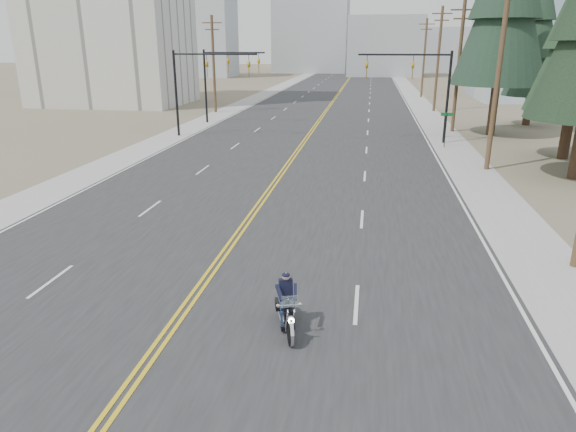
{
  "coord_description": "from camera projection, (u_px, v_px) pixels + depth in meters",
  "views": [
    {
      "loc": [
        5.12,
        -9.93,
        7.43
      ],
      "look_at": [
        2.4,
        7.26,
        1.6
      ],
      "focal_mm": 32.0,
      "sensor_mm": 36.0,
      "label": 1
    }
  ],
  "objects": [
    {
      "name": "conifer_far",
      "position": [
        538.0,
        37.0,
        47.3
      ],
      "size": [
        5.24,
        5.24,
        14.05
      ],
      "rotation": [
        0.0,
        0.0,
        -0.35
      ],
      "color": "#382619",
      "rests_on": "ground"
    },
    {
      "name": "utility_pole_left",
      "position": [
        214.0,
        63.0,
        57.49
      ],
      "size": [
        2.2,
        0.3,
        10.5
      ],
      "color": "brown",
      "rests_on": "ground"
    },
    {
      "name": "haze_bldg_f",
      "position": [
        168.0,
        42.0,
        139.05
      ],
      "size": [
        12.0,
        12.0,
        16.0
      ],
      "primitive_type": "cube",
      "color": "#ADB2B7",
      "rests_on": "ground"
    },
    {
      "name": "motorcyclist",
      "position": [
        287.0,
        304.0,
        13.82
      ],
      "size": [
        1.41,
        2.2,
        1.59
      ],
      "primitive_type": null,
      "rotation": [
        0.0,
        0.0,
        3.43
      ],
      "color": "black",
      "rests_on": "ground"
    },
    {
      "name": "sidewalk_left",
      "position": [
        263.0,
        95.0,
        79.69
      ],
      "size": [
        3.0,
        200.0,
        0.01
      ],
      "primitive_type": "cube",
      "color": "#A5A5A0",
      "rests_on": "ground"
    },
    {
      "name": "haze_bldg_b",
      "position": [
        385.0,
        46.0,
        126.09
      ],
      "size": [
        18.0,
        14.0,
        14.0
      ],
      "primitive_type": "cube",
      "color": "#ADB2B7",
      "rests_on": "ground"
    },
    {
      "name": "road",
      "position": [
        337.0,
        96.0,
        77.98
      ],
      "size": [
        20.0,
        200.0,
        0.01
      ],
      "primitive_type": "cube",
      "color": "#303033",
      "rests_on": "ground"
    },
    {
      "name": "haze_bldg_a",
      "position": [
        203.0,
        29.0,
        121.82
      ],
      "size": [
        14.0,
        12.0,
        22.0
      ],
      "primitive_type": "cube",
      "color": "#B7BCC6",
      "rests_on": "ground"
    },
    {
      "name": "traffic_mast_right",
      "position": [
        422.0,
        79.0,
        39.5
      ],
      "size": [
        7.1,
        0.26,
        7.0
      ],
      "color": "black",
      "rests_on": "ground"
    },
    {
      "name": "haze_bldg_e",
      "position": [
        443.0,
        50.0,
        147.31
      ],
      "size": [
        14.0,
        14.0,
        12.0
      ],
      "primitive_type": "cube",
      "color": "#B7BCC6",
      "rests_on": "ground"
    },
    {
      "name": "haze_bldg_c",
      "position": [
        543.0,
        37.0,
        106.67
      ],
      "size": [
        16.0,
        12.0,
        18.0
      ],
      "primitive_type": "cube",
      "color": "#B7BCC6",
      "rests_on": "ground"
    },
    {
      "name": "traffic_mast_far",
      "position": [
        222.0,
        72.0,
        49.72
      ],
      "size": [
        6.1,
        0.26,
        7.0
      ],
      "color": "black",
      "rests_on": "ground"
    },
    {
      "name": "glass_building",
      "position": [
        573.0,
        25.0,
        70.07
      ],
      "size": [
        24.0,
        16.0,
        20.0
      ],
      "primitive_type": "cube",
      "color": "#9EB5CC",
      "rests_on": "ground"
    },
    {
      "name": "sidewalk_right",
      "position": [
        414.0,
        97.0,
        76.28
      ],
      "size": [
        3.0,
        200.0,
        0.01
      ],
      "primitive_type": "cube",
      "color": "#A5A5A0",
      "rests_on": "ground"
    },
    {
      "name": "utility_pole_b",
      "position": [
        499.0,
        70.0,
        30.21
      ],
      "size": [
        2.2,
        0.3,
        11.5
      ],
      "color": "brown",
      "rests_on": "ground"
    },
    {
      "name": "utility_pole_d",
      "position": [
        438.0,
        58.0,
        58.31
      ],
      "size": [
        2.2,
        0.3,
        11.5
      ],
      "color": "brown",
      "rests_on": "ground"
    },
    {
      "name": "traffic_mast_left",
      "position": [
        198.0,
        76.0,
        42.15
      ],
      "size": [
        7.1,
        0.26,
        7.0
      ],
      "color": "black",
      "rests_on": "ground"
    },
    {
      "name": "utility_pole_c",
      "position": [
        459.0,
        65.0,
        44.34
      ],
      "size": [
        2.2,
        0.3,
        11.0
      ],
      "color": "brown",
      "rests_on": "ground"
    },
    {
      "name": "street_sign",
      "position": [
        446.0,
        124.0,
        38.35
      ],
      "size": [
        0.9,
        0.06,
        2.62
      ],
      "color": "black",
      "rests_on": "ground"
    },
    {
      "name": "ground_plane",
      "position": [
        144.0,
        367.0,
        12.42
      ],
      "size": [
        400.0,
        400.0,
        0.0
      ],
      "primitive_type": "plane",
      "color": "#776D56",
      "rests_on": "ground"
    },
    {
      "name": "haze_bldg_d",
      "position": [
        312.0,
        23.0,
        141.2
      ],
      "size": [
        20.0,
        15.0,
        26.0
      ],
      "primitive_type": "cube",
      "color": "#ADB2B7",
      "rests_on": "ground"
    },
    {
      "name": "utility_pole_e",
      "position": [
        424.0,
        57.0,
        74.32
      ],
      "size": [
        2.2,
        0.3,
        11.0
      ],
      "color": "brown",
      "rests_on": "ground"
    }
  ]
}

